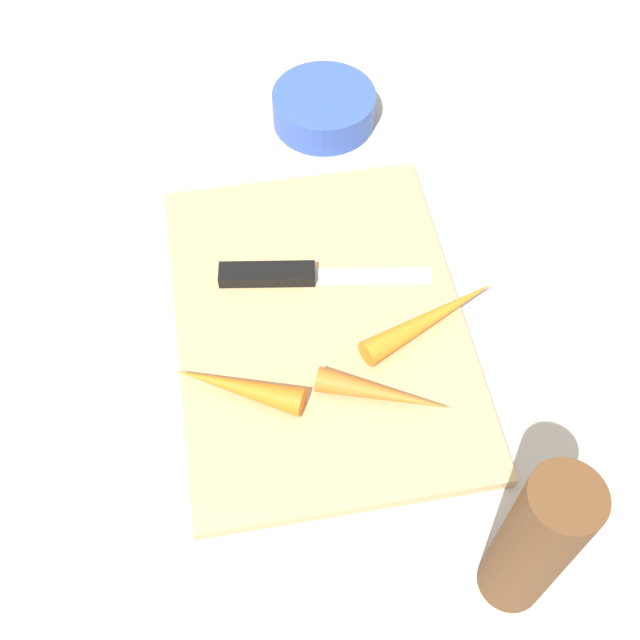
% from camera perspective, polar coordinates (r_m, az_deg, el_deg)
% --- Properties ---
extents(ground_plane, '(1.40, 1.40, 0.00)m').
position_cam_1_polar(ground_plane, '(0.72, 0.00, -0.53)').
color(ground_plane, '#ADA8A0').
extents(cutting_board, '(0.36, 0.26, 0.01)m').
position_cam_1_polar(cutting_board, '(0.72, 0.00, -0.27)').
color(cutting_board, tan).
rests_on(cutting_board, ground_plane).
extents(knife, '(0.05, 0.20, 0.01)m').
position_cam_1_polar(knife, '(0.74, -2.84, 3.33)').
color(knife, '#B7B7BC').
rests_on(knife, cutting_board).
extents(carrot_shortest, '(0.07, 0.11, 0.02)m').
position_cam_1_polar(carrot_shortest, '(0.66, -6.02, -4.84)').
color(carrot_shortest, orange).
rests_on(carrot_shortest, cutting_board).
extents(carrot_longest, '(0.08, 0.14, 0.02)m').
position_cam_1_polar(carrot_longest, '(0.71, 8.13, 0.18)').
color(carrot_longest, orange).
rests_on(carrot_longest, cutting_board).
extents(carrot_medium, '(0.07, 0.11, 0.02)m').
position_cam_1_polar(carrot_medium, '(0.66, 4.68, -5.37)').
color(carrot_medium, orange).
rests_on(carrot_medium, cutting_board).
extents(small_bowl, '(0.11, 0.11, 0.04)m').
position_cam_1_polar(small_bowl, '(0.89, 0.29, 15.20)').
color(small_bowl, '#3351B2').
rests_on(small_bowl, ground_plane).
extents(pepper_grinder, '(0.05, 0.05, 0.17)m').
position_cam_1_polar(pepper_grinder, '(0.56, 15.37, -15.45)').
color(pepper_grinder, brown).
rests_on(pepper_grinder, ground_plane).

